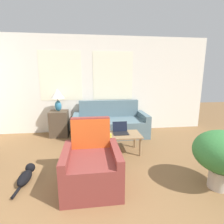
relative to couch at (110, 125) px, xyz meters
The scene contains 13 objects.
wall_back 1.23m from the couch, 137.78° to the left, with size 6.62×0.06×2.60m.
couch is the anchor object (origin of this frame).
armchair 2.20m from the couch, 103.89° to the right, with size 0.79×0.82×0.94m.
side_table 1.34m from the couch, behind, with size 0.46×0.46×0.66m.
table_lamp 1.55m from the couch, behind, with size 0.34×0.34×0.58m.
coffee_table 1.12m from the couch, 92.98° to the right, with size 1.09×0.53×0.40m.
laptop 1.07m from the couch, 85.22° to the right, with size 0.31×0.27×0.22m.
cup_navy 1.32m from the couch, 97.76° to the right, with size 0.09×0.09×0.08m.
cup_yellow 1.16m from the couch, 102.20° to the right, with size 0.10×0.10×0.08m.
cup_white 1.12m from the couch, 109.00° to the right, with size 0.09×0.09×0.08m.
tv_remote 1.30m from the couch, 108.51° to the right, with size 0.07×0.16×0.02m.
potted_plant 2.76m from the couch, 62.92° to the right, with size 0.77×0.77×0.84m.
cat_black 2.45m from the couch, 128.21° to the right, with size 0.19×0.67×0.20m.
Camera 1 is at (-0.05, -1.31, 1.58)m, focal length 28.00 mm.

